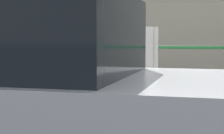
{
  "coord_description": "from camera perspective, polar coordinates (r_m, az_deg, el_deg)",
  "views": [
    {
      "loc": [
        1.01,
        -3.99,
        1.41
      ],
      "look_at": [
        -0.1,
        0.43,
        1.06
      ],
      "focal_mm": 59.01,
      "sensor_mm": 36.0,
      "label": 1
    }
  ],
  "objects": [
    {
      "name": "sidewalk_curb",
      "position": [
        5.77,
        3.67,
        -9.06
      ],
      "size": [
        36.0,
        3.06,
        0.14
      ],
      "primitive_type": "cube",
      "color": "#9E9B93",
      "rests_on": "ground"
    },
    {
      "name": "parking_meter",
      "position": [
        4.45,
        -3.43,
        1.96
      ],
      "size": [
        0.16,
        0.17,
        1.54
      ],
      "rotation": [
        0.0,
        0.0,
        3.21
      ],
      "color": "slate",
      "rests_on": "sidewalk_curb"
    },
    {
      "name": "pedestrian_at_meter",
      "position": [
        4.51,
        3.43,
        0.02
      ],
      "size": [
        0.59,
        0.65,
        1.64
      ],
      "rotation": [
        0.0,
        0.0,
        -2.79
      ],
      "color": "slate",
      "rests_on": "sidewalk_curb"
    },
    {
      "name": "parked_sedan_silver",
      "position": [
        3.29,
        -16.73,
        -5.19
      ],
      "size": [
        4.63,
        1.87,
        1.76
      ],
      "rotation": [
        0.0,
        0.0,
        -1.59
      ],
      "color": "#B7BABF",
      "rests_on": "ground"
    },
    {
      "name": "background_railing",
      "position": [
        6.96,
        5.74,
        0.69
      ],
      "size": [
        24.06,
        0.06,
        1.14
      ],
      "color": "#1E602D",
      "rests_on": "sidewalk_curb"
    },
    {
      "name": "backdrop_wall",
      "position": [
        9.82,
        8.25,
        6.2
      ],
      "size": [
        32.0,
        0.5,
        3.45
      ],
      "primitive_type": "cube",
      "color": "#ADA38E",
      "rests_on": "ground"
    }
  ]
}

